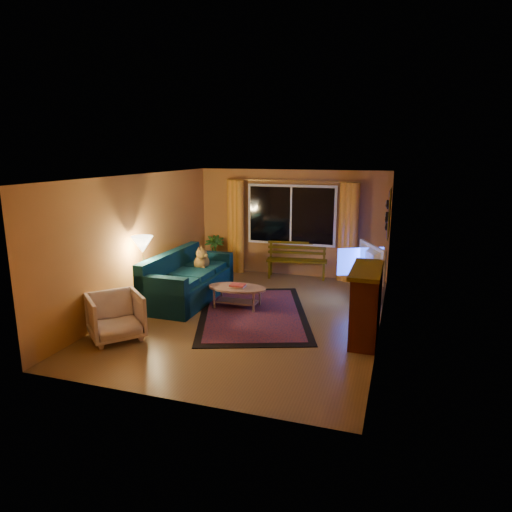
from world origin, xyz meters
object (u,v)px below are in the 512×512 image
(sofa, at_px, (189,277))
(tv_console, at_px, (364,289))
(floor_lamp, at_px, (144,274))
(coffee_table, at_px, (237,297))
(armchair, at_px, (115,314))
(bench, at_px, (297,269))

(sofa, bearing_deg, tv_console, 17.49)
(floor_lamp, relative_size, coffee_table, 1.23)
(armchair, bearing_deg, bench, 18.46)
(bench, relative_size, floor_lamp, 1.01)
(coffee_table, xyz_separation_m, tv_console, (2.26, 1.20, 0.02))
(coffee_table, bearing_deg, tv_console, 27.94)
(bench, distance_m, floor_lamp, 3.78)
(bench, distance_m, sofa, 2.82)
(bench, bearing_deg, floor_lamp, -135.36)
(coffee_table, bearing_deg, bench, 75.86)
(floor_lamp, bearing_deg, coffee_table, 21.63)
(tv_console, bearing_deg, armchair, -155.19)
(bench, relative_size, sofa, 0.60)
(coffee_table, relative_size, tv_console, 1.04)
(floor_lamp, xyz_separation_m, coffee_table, (1.60, 0.64, -0.49))
(bench, distance_m, armchair, 4.78)
(floor_lamp, distance_m, tv_console, 4.30)
(tv_console, bearing_deg, bench, 127.37)
(coffee_table, bearing_deg, floor_lamp, -158.37)
(armchair, relative_size, coffee_table, 0.72)
(bench, distance_m, tv_console, 2.04)
(coffee_table, bearing_deg, armchair, -123.58)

